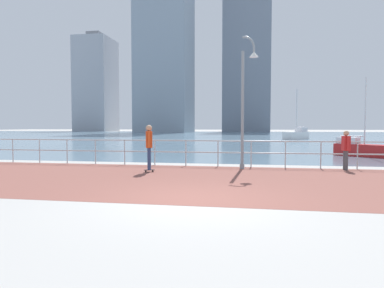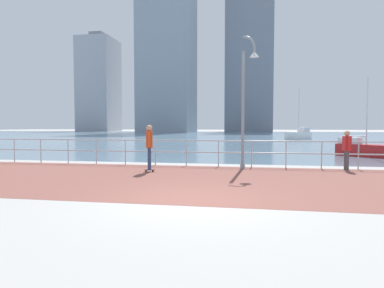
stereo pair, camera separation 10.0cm
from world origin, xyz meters
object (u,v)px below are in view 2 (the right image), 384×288
object	(u,v)px
sailboat_blue	(364,149)
lamppost	(246,96)
skateboarder	(149,144)
bystander	(347,147)
sailboat_red	(299,135)

from	to	relation	value
sailboat_blue	lamppost	bearing A→B (deg)	-132.98
lamppost	skateboarder	world-z (taller)	lamppost
bystander	skateboarder	bearing A→B (deg)	-166.10
bystander	sailboat_red	bearing A→B (deg)	85.89
bystander	sailboat_blue	bearing A→B (deg)	68.37
lamppost	sailboat_red	distance (m)	32.16
skateboarder	sailboat_red	xyz separation A→B (m)	(9.70, 32.98, -0.46)
skateboarder	sailboat_blue	xyz separation A→B (m)	(10.10, 8.51, -0.64)
skateboarder	sailboat_red	distance (m)	34.38
skateboarder	sailboat_blue	bearing A→B (deg)	40.13
skateboarder	lamppost	bearing A→B (deg)	22.78
lamppost	skateboarder	bearing A→B (deg)	-157.22
lamppost	sailboat_blue	distance (m)	9.92
skateboarder	sailboat_blue	distance (m)	13.23
bystander	lamppost	bearing A→B (deg)	-174.87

